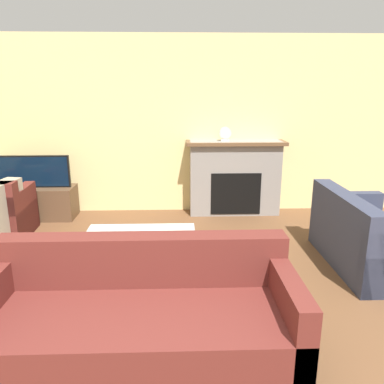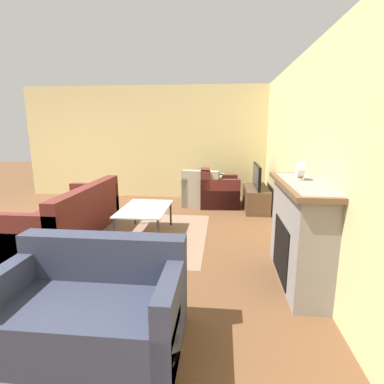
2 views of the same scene
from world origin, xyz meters
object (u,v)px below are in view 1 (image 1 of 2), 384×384
object	(u,v)px
couch_sectional	(141,320)
mantel_clock	(225,134)
tv	(32,172)
coffee_table	(139,240)
couch_loveseat	(366,240)

from	to	relation	value
couch_sectional	mantel_clock	distance (m)	3.56
tv	mantel_clock	xyz separation A→B (m)	(2.88, 0.14, 0.53)
tv	mantel_clock	world-z (taller)	mantel_clock
coffee_table	mantel_clock	bearing A→B (deg)	62.06
couch_sectional	couch_loveseat	xyz separation A→B (m)	(2.34, 1.39, 0.01)
tv	couch_loveseat	distance (m)	4.61
couch_sectional	mantel_clock	xyz separation A→B (m)	(0.98, 3.28, 0.97)
tv	coffee_table	world-z (taller)	tv
tv	couch_loveseat	xyz separation A→B (m)	(4.24, -1.75, -0.43)
coffee_table	mantel_clock	world-z (taller)	mantel_clock
couch_sectional	coffee_table	xyz separation A→B (m)	(-0.13, 1.19, 0.13)
tv	couch_loveseat	world-z (taller)	tv
coffee_table	couch_sectional	bearing A→B (deg)	-83.92
tv	couch_loveseat	bearing A→B (deg)	-22.39
couch_loveseat	coffee_table	bearing A→B (deg)	94.69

